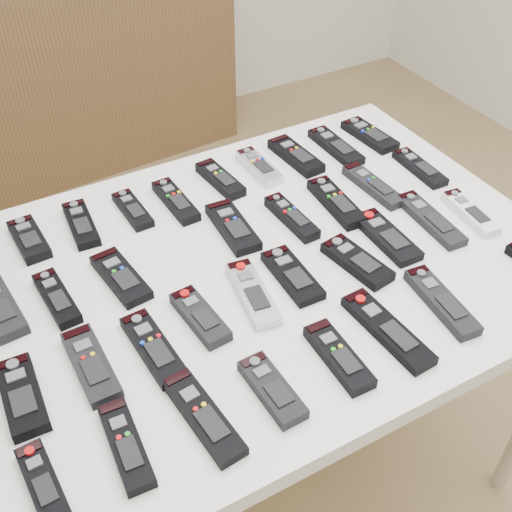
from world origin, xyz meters
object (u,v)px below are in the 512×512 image
remote_27 (470,213)px  remote_29 (126,445)px  remote_6 (259,167)px  remote_8 (336,146)px  remote_33 (387,330)px  remote_34 (442,302)px  remote_15 (336,202)px  remote_22 (253,293)px  remote_26 (430,219)px  remote_28 (43,483)px  remote_4 (176,201)px  remote_5 (220,179)px  remote_18 (22,396)px  remote_20 (153,348)px  remote_30 (203,416)px  remote_12 (121,277)px  remote_13 (233,227)px  remote_32 (339,356)px  remote_19 (91,364)px  remote_17 (420,168)px  remote_10 (0,308)px  table (256,283)px  remote_14 (292,217)px  remote_21 (200,317)px  remote_24 (357,262)px  remote_16 (373,186)px  remote_11 (57,298)px  remote_2 (81,224)px  sideboard (42,83)px  remote_25 (387,237)px  remote_31 (272,389)px

remote_27 → remote_29: bearing=-161.8°
remote_6 → remote_8: size_ratio=0.84×
remote_33 → remote_34: size_ratio=1.10×
remote_15 → remote_22: 0.35m
remote_26 → remote_28: same height
remote_4 → remote_15: 0.37m
remote_33 → remote_5: bearing=91.7°
remote_18 → remote_29: 0.21m
remote_20 → remote_15: bearing=17.3°
remote_29 → remote_30: 0.13m
remote_12 → remote_13: size_ratio=0.95×
remote_13 → remote_32: (-0.01, -0.41, 0.00)m
remote_19 → remote_13: bearing=28.5°
remote_8 → remote_17: bearing=-56.2°
remote_10 → remote_19: 0.24m
table → remote_29: size_ratio=7.56×
remote_14 → remote_28: (-0.65, -0.36, -0.00)m
table → remote_21: remote_21 is taller
remote_24 → remote_22: bearing=165.1°
remote_16 → remote_18: remote_18 is taller
remote_11 → remote_28: 0.39m
remote_2 → remote_27: 0.87m
remote_13 → remote_22: (-0.06, -0.20, -0.00)m
remote_11 → remote_19: size_ratio=0.90×
remote_12 → remote_14: (0.40, -0.00, 0.00)m
sideboard → remote_26: size_ratio=8.53×
table → remote_6: remote_6 is taller
remote_4 → remote_22: 0.35m
remote_8 → remote_28: 1.07m
remote_6 → remote_24: 0.40m
remote_15 → remote_11: bearing=-176.9°
remote_15 → remote_18: size_ratio=1.14×
remote_14 → remote_30: 0.54m
remote_19 → remote_30: remote_19 is taller
remote_16 → remote_28: (-0.89, -0.38, 0.00)m
remote_12 → remote_25: 0.57m
remote_22 → remote_24: size_ratio=1.13×
remote_13 → remote_15: 0.25m
remote_15 → remote_27: 0.30m
remote_30 → remote_31: (0.12, -0.01, 0.00)m
remote_16 → remote_29: 0.85m
remote_33 → remote_20: bearing=153.3°
remote_5 → remote_26: (0.34, -0.36, -0.00)m
remote_11 → remote_20: 0.24m
remote_18 → remote_22: (0.45, 0.03, -0.00)m
remote_10 → remote_32: same height
remote_18 → remote_22: bearing=5.8°
table → remote_31: (-0.14, -0.30, 0.07)m
remote_10 → remote_13: bearing=-5.0°
sideboard → remote_21: (-0.13, -1.88, 0.37)m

